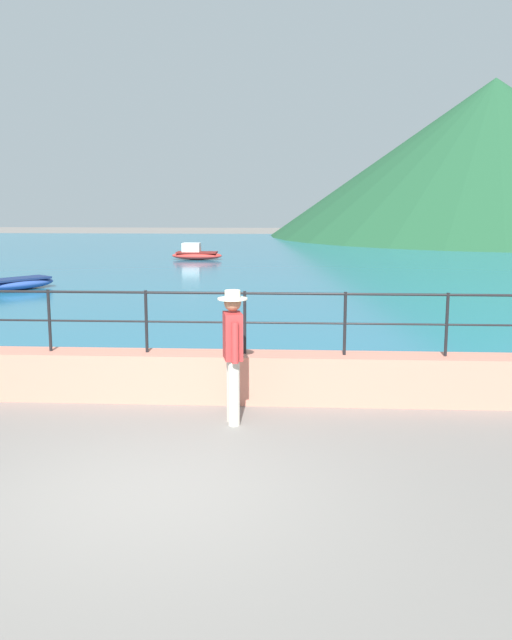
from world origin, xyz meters
The scene contains 8 objects.
ground_plane centered at (0.00, 0.00, 0.00)m, with size 120.00×120.00×0.00m, color slate.
promenade_wall centered at (0.00, 3.20, 0.35)m, with size 20.00×0.56×0.70m, color tan.
railing centered at (0.00, 3.20, 1.31)m, with size 18.44×0.04×0.90m.
lake_water centered at (0.00, 25.84, 0.03)m, with size 64.00×44.32×0.06m, color #236B89.
hill_main centered at (15.30, 45.96, 5.59)m, with size 31.93×31.93×11.18m, color #1E4C2D.
person_walking centered at (0.63, 2.17, 0.98)m, with size 0.38×0.56×1.75m.
boat_0 centered at (-3.21, 25.39, 0.33)m, with size 2.32×0.94×0.76m.
boat_3 centered at (-7.20, 14.67, 0.26)m, with size 2.16×2.34×0.36m.
Camera 1 is at (1.45, -6.58, 2.92)m, focal length 39.44 mm.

